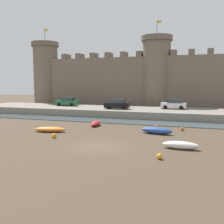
{
  "coord_description": "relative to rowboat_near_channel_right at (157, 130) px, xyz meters",
  "views": [
    {
      "loc": [
        8.39,
        -20.87,
        5.57
      ],
      "look_at": [
        -0.26,
        4.98,
        2.5
      ],
      "focal_mm": 42.0,
      "sensor_mm": 36.0,
      "label": 1
    }
  ],
  "objects": [
    {
      "name": "mooring_buoy_near_channel",
      "position": [
        2.55,
        2.81,
        -0.19
      ],
      "size": [
        0.41,
        0.41,
        0.41
      ],
      "primitive_type": "sphere",
      "color": "#E04C1E",
      "rests_on": "ground"
    },
    {
      "name": "car_quay_centre_west",
      "position": [
        -8.62,
        13.12,
        1.61
      ],
      "size": [
        4.21,
        2.09,
        1.62
      ],
      "color": "black",
      "rests_on": "quay_road"
    },
    {
      "name": "mooring_buoy_off_centre",
      "position": [
        1.7,
        -9.46,
        -0.18
      ],
      "size": [
        0.43,
        0.43,
        0.43
      ],
      "primitive_type": "sphere",
      "color": "orange",
      "rests_on": "ground"
    },
    {
      "name": "car_quay_east",
      "position": [
        0.28,
        16.1,
        1.61
      ],
      "size": [
        4.21,
        2.09,
        1.62
      ],
      "color": "silver",
      "rests_on": "quay_road"
    },
    {
      "name": "rowboat_near_channel_right",
      "position": [
        0.0,
        0.0,
        0.0
      ],
      "size": [
        3.6,
        1.67,
        0.75
      ],
      "color": "#234793",
      "rests_on": "ground"
    },
    {
      "name": "water_channel",
      "position": [
        -4.08,
        7.38,
        -0.34
      ],
      "size": [
        80.0,
        4.5,
        0.1
      ],
      "primitive_type": "cube",
      "color": "#47565B",
      "rests_on": "ground"
    },
    {
      "name": "mooring_buoy_mid_mud",
      "position": [
        -0.62,
        3.73,
        -0.19
      ],
      "size": [
        0.41,
        0.41,
        0.41
      ],
      "primitive_type": "sphere",
      "color": "orange",
      "rests_on": "ground"
    },
    {
      "name": "ground_plane",
      "position": [
        -4.08,
        -7.32,
        -0.39
      ],
      "size": [
        160.0,
        160.0,
        0.0
      ],
      "primitive_type": "plane",
      "color": "#4C3D2D"
    },
    {
      "name": "rowboat_foreground_centre",
      "position": [
        -11.66,
        -2.7,
        -0.09
      ],
      "size": [
        3.76,
        1.88,
        0.58
      ],
      "color": "orange",
      "rests_on": "ground"
    },
    {
      "name": "rowboat_midflat_right",
      "position": [
        -8.33,
        2.84,
        -0.06
      ],
      "size": [
        1.46,
        2.95,
        0.64
      ],
      "color": "red",
      "rests_on": "ground"
    },
    {
      "name": "car_quay_west",
      "position": [
        -19.32,
        15.8,
        1.61
      ],
      "size": [
        4.21,
        2.09,
        1.62
      ],
      "color": "#1E6638",
      "rests_on": "quay_road"
    },
    {
      "name": "rowboat_midflat_left",
      "position": [
        2.93,
        -5.9,
        -0.05
      ],
      "size": [
        3.03,
        1.03,
        0.66
      ],
      "color": "silver",
      "rests_on": "ground"
    },
    {
      "name": "quay_road",
      "position": [
        -4.08,
        14.63,
        0.22
      ],
      "size": [
        62.88,
        10.0,
        1.22
      ],
      "primitive_type": "cube",
      "color": "gray",
      "rests_on": "ground"
    },
    {
      "name": "castle",
      "position": [
        -4.09,
        24.77,
        6.02
      ],
      "size": [
        57.03,
        6.15,
        17.7
      ],
      "color": "#706354",
      "rests_on": "ground"
    },
    {
      "name": "mooring_buoy_near_shore",
      "position": [
        -9.51,
        -5.4,
        -0.15
      ],
      "size": [
        0.47,
        0.47,
        0.47
      ],
      "primitive_type": "sphere",
      "color": "orange",
      "rests_on": "ground"
    }
  ]
}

